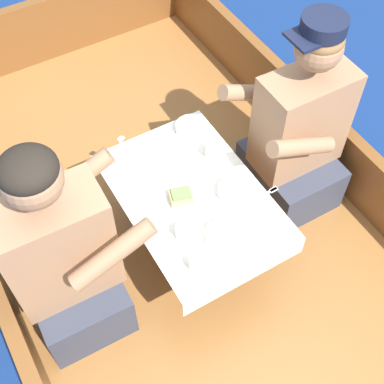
{
  "coord_description": "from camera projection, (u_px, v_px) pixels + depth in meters",
  "views": [
    {
      "loc": [
        -0.67,
        -1.06,
        2.46
      ],
      "look_at": [
        0.0,
        0.07,
        0.67
      ],
      "focal_mm": 50.0,
      "sensor_mm": 36.0,
      "label": 1
    }
  ],
  "objects": [
    {
      "name": "plate_bread",
      "position": [
        166.0,
        161.0,
        2.34
      ],
      "size": [
        0.21,
        0.21,
        0.01
      ],
      "color": "silver",
      "rests_on": "cockpit_table"
    },
    {
      "name": "bowl_starboard_near",
      "position": [
        190.0,
        127.0,
        2.43
      ],
      "size": [
        0.14,
        0.14,
        0.04
      ],
      "color": "silver",
      "rests_on": "cockpit_table"
    },
    {
      "name": "person_port",
      "position": [
        65.0,
        260.0,
        2.04
      ],
      "size": [
        0.53,
        0.45,
        1.03
      ],
      "rotation": [
        0.0,
        0.0,
        -0.03
      ],
      "color": "#333847",
      "rests_on": "boat_deck"
    },
    {
      "name": "sandwich",
      "position": [
        181.0,
        196.0,
        2.19
      ],
      "size": [
        0.11,
        0.1,
        0.05
      ],
      "rotation": [
        0.0,
        0.0,
        -0.3
      ],
      "color": "tan",
      "rests_on": "plate_sandwich"
    },
    {
      "name": "bow_coaming",
      "position": [
        54.0,
        26.0,
        3.26
      ],
      "size": [
        1.65,
        0.06,
        0.4
      ],
      "primitive_type": "cube",
      "color": "brown",
      "rests_on": "boat_deck"
    },
    {
      "name": "utensil_spoon_center",
      "position": [
        121.0,
        145.0,
        2.39
      ],
      "size": [
        0.09,
        0.16,
        0.01
      ],
      "rotation": [
        0.0,
        0.0,
        1.12
      ],
      "color": "silver",
      "rests_on": "cockpit_table"
    },
    {
      "name": "plate_sandwich",
      "position": [
        181.0,
        200.0,
        2.21
      ],
      "size": [
        0.19,
        0.19,
        0.01
      ],
      "color": "silver",
      "rests_on": "cockpit_table"
    },
    {
      "name": "utensil_fork_port",
      "position": [
        264.0,
        195.0,
        2.23
      ],
      "size": [
        0.17,
        0.02,
        0.0
      ],
      "rotation": [
        0.0,
        0.0,
        0.04
      ],
      "color": "silver",
      "rests_on": "cockpit_table"
    },
    {
      "name": "gunwale_starboard",
      "position": [
        348.0,
        163.0,
        2.65
      ],
      "size": [
        0.06,
        3.53,
        0.35
      ],
      "primitive_type": "cube",
      "color": "brown",
      "rests_on": "boat_deck"
    },
    {
      "name": "gunwale_port",
      "position": [
        17.0,
        331.0,
        2.13
      ],
      "size": [
        0.06,
        3.53,
        0.35
      ],
      "primitive_type": "cube",
      "color": "brown",
      "rests_on": "boat_deck"
    },
    {
      "name": "cockpit_table",
      "position": [
        192.0,
        201.0,
        2.27
      ],
      "size": [
        0.56,
        0.82,
        0.41
      ],
      "color": "#B2B2B7",
      "rests_on": "boat_deck"
    },
    {
      "name": "coffee_cup_port",
      "position": [
        184.0,
        231.0,
        2.09
      ],
      "size": [
        0.1,
        0.07,
        0.06
      ],
      "color": "silver",
      "rests_on": "cockpit_table"
    },
    {
      "name": "person_starboard",
      "position": [
        297.0,
        136.0,
        2.43
      ],
      "size": [
        0.53,
        0.44,
        1.04
      ],
      "rotation": [
        0.0,
        0.0,
        3.13
      ],
      "color": "#333847",
      "rests_on": "boat_deck"
    },
    {
      "name": "ground_plane",
      "position": [
        199.0,
        280.0,
        2.72
      ],
      "size": [
        60.0,
        60.0,
        0.0
      ],
      "primitive_type": "plane",
      "color": "navy"
    },
    {
      "name": "bowl_center_far",
      "position": [
        224.0,
        235.0,
        2.09
      ],
      "size": [
        0.15,
        0.15,
        0.04
      ],
      "color": "silver",
      "rests_on": "cockpit_table"
    },
    {
      "name": "coffee_cup_center",
      "position": [
        198.0,
        263.0,
        2.01
      ],
      "size": [
        0.1,
        0.07,
        0.05
      ],
      "color": "silver",
      "rests_on": "cockpit_table"
    },
    {
      "name": "utensil_spoon_port",
      "position": [
        160.0,
        134.0,
        2.44
      ],
      "size": [
        0.16,
        0.08,
        0.01
      ],
      "rotation": [
        0.0,
        0.0,
        2.72
      ],
      "color": "silver",
      "rests_on": "cockpit_table"
    },
    {
      "name": "coffee_cup_starboard",
      "position": [
        213.0,
        150.0,
        2.34
      ],
      "size": [
        0.1,
        0.07,
        0.07
      ],
      "color": "silver",
      "rests_on": "cockpit_table"
    },
    {
      "name": "bowl_port_near",
      "position": [
        235.0,
        190.0,
        2.22
      ],
      "size": [
        0.14,
        0.14,
        0.04
      ],
      "color": "silver",
      "rests_on": "cockpit_table"
    },
    {
      "name": "boat_deck",
      "position": [
        200.0,
        269.0,
        2.63
      ],
      "size": [
        1.77,
        3.53,
        0.24
      ],
      "primitive_type": "cube",
      "color": "brown",
      "rests_on": "ground_plane"
    }
  ]
}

